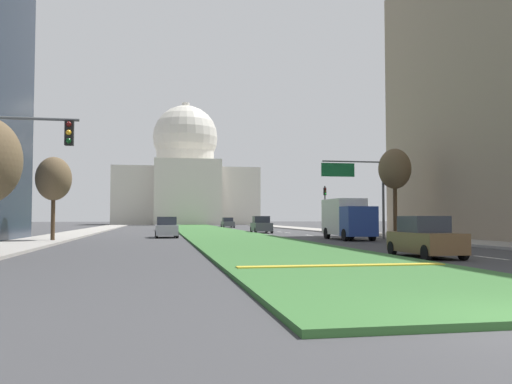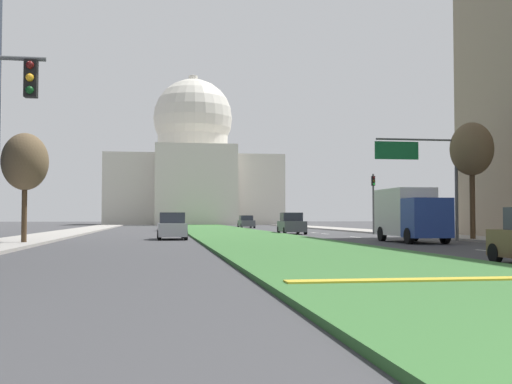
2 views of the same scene
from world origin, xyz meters
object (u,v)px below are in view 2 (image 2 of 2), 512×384
street_tree_left_mid (25,162)px  sedan_midblock (172,227)px  capitol_building (193,169)px  box_truck_delivery (410,214)px  street_tree_right_mid (472,150)px  sedan_far_horizon (171,224)px  overhead_guide_sign (426,166)px  sedan_distant (292,224)px  traffic_light_far_right (373,196)px  sedan_very_far (246,222)px

street_tree_left_mid → sedan_midblock: (7.98, 7.06, -3.61)m
capitol_building → box_truck_delivery: (8.46, -88.46, -9.29)m
street_tree_right_mid → sedan_far_horizon: (-18.15, 31.96, -4.90)m
overhead_guide_sign → sedan_far_horizon: (-15.26, 31.69, -3.86)m
street_tree_right_mid → sedan_distant: bearing=114.9°
street_tree_left_mid → sedan_far_horizon: 34.58m
traffic_light_far_right → overhead_guide_sign: (-1.80, -14.98, 1.33)m
sedan_midblock → overhead_guide_sign: bearing=-19.1°
capitol_building → sedan_midblock: capitol_building is taller
sedan_far_horizon → street_tree_left_mid: bearing=-103.9°
street_tree_right_mid → sedan_far_horizon: size_ratio=1.61×
overhead_guide_sign → sedan_very_far: (-4.97, 46.65, -3.85)m
traffic_light_far_right → overhead_guide_sign: 15.15m
sedan_midblock → sedan_far_horizon: sedan_midblock is taller
street_tree_right_mid → sedan_distant: street_tree_right_mid is taller
overhead_guide_sign → sedan_distant: overhead_guide_sign is taller
overhead_guide_sign → box_truck_delivery: bearing=-139.0°
street_tree_left_mid → street_tree_right_mid: bearing=3.1°
street_tree_right_mid → traffic_light_far_right: bearing=94.1°
street_tree_left_mid → sedan_very_far: bearing=69.0°
street_tree_left_mid → sedan_far_horizon: (8.27, 33.37, -3.66)m
traffic_light_far_right → capitol_building: bearing=99.4°
capitol_building → sedan_distant: size_ratio=7.30×
sedan_midblock → sedan_very_far: bearing=75.6°
sedan_midblock → traffic_light_far_right: bearing=29.0°
street_tree_right_mid → box_truck_delivery: bearing=-165.6°
capitol_building → overhead_guide_sign: capitol_building is taller
traffic_light_far_right → overhead_guide_sign: size_ratio=0.80×
traffic_light_far_right → sedan_far_horizon: (-17.05, 16.71, -2.54)m
traffic_light_far_right → sedan_distant: size_ratio=1.14×
traffic_light_far_right → box_truck_delivery: (-3.46, -16.43, -1.64)m
sedan_midblock → capitol_building: bearing=86.2°
sedan_very_far → capitol_building: bearing=97.3°
sedan_distant → sedan_far_horizon: size_ratio=0.99×
overhead_guide_sign → box_truck_delivery: overhead_guide_sign is taller
sedan_distant → capitol_building: bearing=94.2°
sedan_distant → box_truck_delivery: 18.54m
street_tree_right_mid → sedan_midblock: (-18.45, 5.65, -4.84)m
street_tree_right_mid → sedan_distant: size_ratio=1.63×
sedan_far_horizon → sedan_distant: bearing=-55.6°
traffic_light_far_right → street_tree_right_mid: 15.48m
capitol_building → street_tree_left_mid: bearing=-98.6°
traffic_light_far_right → overhead_guide_sign: bearing=-96.8°
sedan_far_horizon → sedan_very_far: (10.29, 14.96, 0.02)m
traffic_light_far_right → box_truck_delivery: size_ratio=0.81×
sedan_distant → sedan_very_far: sedan_distant is taller
sedan_distant → street_tree_left_mid: bearing=-135.1°
sedan_distant → box_truck_delivery: bearing=-79.5°
traffic_light_far_right → street_tree_left_mid: street_tree_left_mid is taller
sedan_midblock → box_truck_delivery: box_truck_delivery is taller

